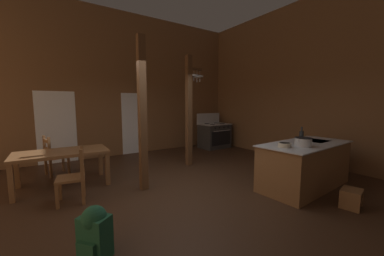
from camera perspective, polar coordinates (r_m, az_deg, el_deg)
The scene contains 17 objects.
ground_plane at distance 4.50m, azimuth -3.00°, elevation -16.62°, with size 9.05×8.33×0.10m, color #382316.
wall_back at distance 7.71m, azimuth -18.09°, elevation 10.61°, with size 9.05×0.14×4.63m, color brown.
wall_right at distance 7.27m, azimuth 27.17°, elevation 10.51°, with size 0.14×8.33×4.63m, color brown.
glazed_door_back_left at distance 7.36m, azimuth -31.61°, elevation 0.12°, with size 1.00×0.01×2.05m, color white.
glazed_panel_back_right at distance 7.77m, azimuth -14.69°, elevation 1.15°, with size 0.84×0.01×2.05m, color white.
kitchen_island at distance 5.12m, azimuth 27.10°, elevation -8.51°, with size 2.21×1.08×0.91m.
stove_range at distance 8.54m, azimuth 5.79°, elevation -1.88°, with size 1.18×0.87×1.32m.
support_post_with_pot_rack at distance 6.03m, azimuth -0.61°, elevation 5.52°, with size 0.54×0.25×2.98m.
support_post_center at distance 4.37m, azimuth -12.71°, elevation 3.41°, with size 0.14×0.14×2.98m.
step_stool at distance 4.62m, azimuth 35.93°, elevation -14.21°, with size 0.41×0.35×0.30m.
dining_table at distance 5.24m, azimuth -30.56°, elevation -6.15°, with size 1.72×0.93×0.74m.
ladderback_chair_near_window at distance 4.39m, azimuth -28.22°, elevation -10.99°, with size 0.50×0.50×0.95m.
ladderback_chair_by_post at distance 6.22m, azimuth -32.07°, elevation -6.24°, with size 0.53×0.53×0.95m.
backpack at distance 2.88m, azimuth -23.89°, elevation -23.12°, with size 0.39×0.39×0.60m.
stockpot_on_counter at distance 4.58m, azimuth 26.83°, elevation -3.27°, with size 0.37×0.30×0.17m.
mixing_bowl_on_counter at distance 4.38m, azimuth 22.84°, elevation -4.08°, with size 0.23×0.23×0.08m.
bottle_tall_on_counter at distance 4.81m, azimuth 26.44°, elevation -2.16°, with size 0.08×0.08×0.35m.
Camera 1 is at (-2.11, -3.56, 1.71)m, focal length 20.61 mm.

